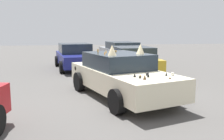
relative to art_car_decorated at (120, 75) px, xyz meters
The scene contains 5 objects.
ground_plane 0.73m from the art_car_decorated, 162.37° to the right, with size 60.00×60.00×0.00m, color #514F4C.
art_car_decorated is the anchor object (origin of this frame).
parked_sedan_row_back_far 8.58m from the art_car_decorated, 10.93° to the right, with size 4.67×2.48×1.41m.
parked_sedan_behind_left 6.62m from the art_car_decorated, 11.59° to the left, with size 4.52×2.50×1.41m.
parked_sedan_behind_right 4.28m from the art_car_decorated, 17.52° to the right, with size 4.65×2.26×1.38m.
Camera 1 is at (-7.92, 1.56, 2.15)m, focal length 40.88 mm.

